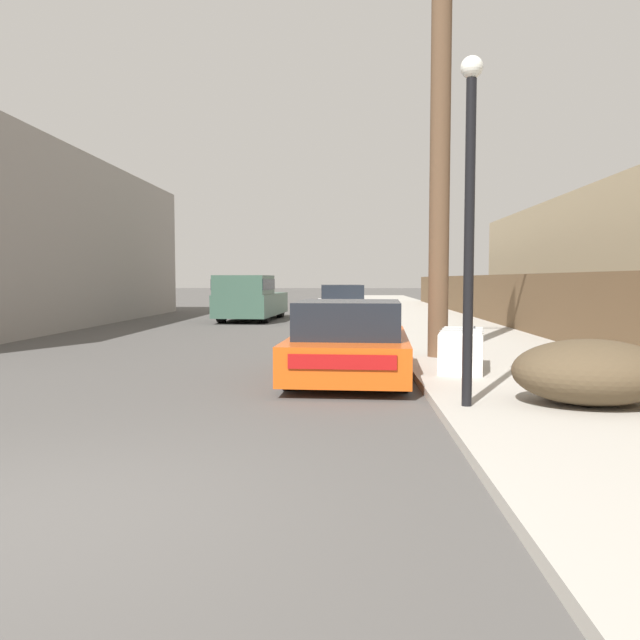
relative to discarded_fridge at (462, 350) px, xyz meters
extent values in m
plane|color=#4F4C49|center=(-4.03, -6.46, -0.46)|extent=(220.00, 220.00, 0.00)
cube|color=#ADA89E|center=(1.27, 17.04, -0.40)|extent=(4.20, 63.00, 0.12)
cube|color=white|center=(0.00, 0.00, -0.01)|extent=(1.01, 1.67, 0.64)
cube|color=white|center=(0.00, 0.00, 0.32)|extent=(0.97, 1.60, 0.03)
cube|color=#333335|center=(0.29, 0.43, 0.35)|extent=(0.07, 0.20, 0.02)
cube|color=gray|center=(0.05, 0.24, 0.34)|extent=(0.70, 0.22, 0.01)
cube|color=gray|center=(-0.05, -0.23, 0.34)|extent=(0.70, 0.22, 0.01)
cube|color=#E05114|center=(-1.88, -0.12, -0.02)|extent=(2.10, 4.20, 0.57)
cube|color=black|center=(-1.90, -0.48, 0.55)|extent=(1.72, 2.05, 0.57)
cube|color=#B21414|center=(-1.99, -2.18, 0.08)|extent=(1.46, 0.11, 0.20)
cylinder|color=black|center=(-2.62, 1.20, -0.13)|extent=(0.24, 0.65, 0.64)
cylinder|color=black|center=(-0.99, 1.11, -0.13)|extent=(0.24, 0.65, 0.64)
cylinder|color=black|center=(-2.76, -1.34, -0.13)|extent=(0.24, 0.65, 0.64)
cylinder|color=black|center=(-1.13, -1.43, -0.13)|extent=(0.24, 0.65, 0.64)
cube|color=silver|center=(-2.13, 12.47, 0.05)|extent=(1.92, 4.65, 0.72)
cube|color=black|center=(-2.12, 12.29, 0.70)|extent=(1.59, 2.63, 0.57)
cube|color=#B21414|center=(-2.03, 10.17, 0.18)|extent=(1.34, 0.09, 0.25)
cylinder|color=black|center=(-2.93, 13.86, -0.13)|extent=(0.23, 0.65, 0.65)
cylinder|color=black|center=(-1.46, 13.92, -0.13)|extent=(0.23, 0.65, 0.65)
cylinder|color=black|center=(-2.80, 11.02, -0.13)|extent=(0.23, 0.65, 0.65)
cylinder|color=black|center=(-1.33, 11.09, -0.13)|extent=(0.23, 0.65, 0.65)
cube|color=#385647|center=(-5.71, 14.39, 0.18)|extent=(2.30, 5.63, 0.85)
cube|color=#385647|center=(-5.79, 12.87, 0.96)|extent=(2.01, 2.59, 0.72)
cube|color=black|center=(-5.79, 12.87, 0.98)|extent=(2.05, 2.54, 0.40)
cylinder|color=black|center=(-4.97, 12.63, -0.04)|extent=(0.31, 0.85, 0.84)
cylinder|color=black|center=(-6.64, 12.73, -0.04)|extent=(0.31, 0.85, 0.84)
cylinder|color=black|center=(-4.77, 16.05, -0.04)|extent=(0.31, 0.85, 0.84)
cylinder|color=black|center=(-6.44, 16.15, -0.04)|extent=(0.31, 0.85, 0.84)
cylinder|color=brown|center=(-0.14, 1.80, 4.36)|extent=(0.39, 0.39, 9.39)
cylinder|color=black|center=(-0.48, -2.99, 1.58)|extent=(0.12, 0.12, 3.84)
sphere|color=white|center=(-0.48, -2.99, 3.63)|extent=(0.26, 0.26, 0.26)
ellipsoid|color=brown|center=(1.03, -2.85, 0.06)|extent=(1.87, 1.47, 0.79)
cube|color=brown|center=(3.22, 12.56, 0.50)|extent=(0.08, 40.43, 1.67)
camera|label=1|loc=(-1.92, -10.46, 1.18)|focal=35.00mm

